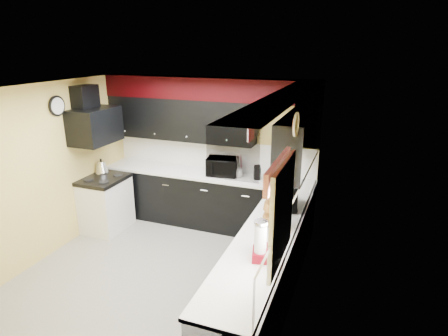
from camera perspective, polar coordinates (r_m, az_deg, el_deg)
name	(u,v)px	position (r m, az deg, el deg)	size (l,w,h in m)	color
ground	(164,269)	(5.49, -9.06, -14.94)	(3.60, 3.60, 0.00)	gray
wall_back	(212,151)	(6.46, -1.83, 2.67)	(3.60, 0.06, 2.50)	#E0C666
wall_right	(299,205)	(4.35, 11.33, -5.61)	(0.06, 3.60, 2.50)	#E0C666
wall_left	(51,170)	(6.00, -24.85, -0.30)	(0.06, 3.60, 2.50)	#E0C666
ceiling	(154,88)	(4.63, -10.62, 11.94)	(3.60, 3.60, 0.06)	white
cab_back	(206,200)	(6.46, -2.76, -4.86)	(3.60, 0.60, 0.90)	black
cab_right	(264,275)	(4.53, 6.13, -15.89)	(0.60, 3.00, 0.90)	black
counter_back	(206,174)	(6.29, -2.83, -0.92)	(3.62, 0.64, 0.04)	white
counter_right	(265,239)	(4.29, 6.34, -10.68)	(0.64, 3.02, 0.04)	white
splash_back	(212,154)	(6.47, -1.85, 2.13)	(3.60, 0.02, 0.50)	white
splash_right	(298,210)	(4.38, 11.15, -6.32)	(0.02, 3.60, 0.50)	white
upper_back	(180,119)	(6.38, -6.67, 7.44)	(2.60, 0.35, 0.70)	black
upper_right	(300,139)	(5.05, 11.48, 4.31)	(0.35, 1.80, 0.70)	black
soffit_back	(207,88)	(6.09, -2.58, 12.02)	(3.60, 0.36, 0.35)	black
soffit_right	(285,113)	(3.90, 9.23, 8.27)	(0.36, 3.24, 0.35)	black
stove	(106,205)	(6.60, -17.51, -5.41)	(0.60, 0.75, 0.86)	white
cooktop	(103,179)	(6.44, -17.90, -1.65)	(0.62, 0.77, 0.06)	black
hood	(95,126)	(6.24, -19.05, 6.12)	(0.50, 0.78, 0.55)	black
hood_duct	(85,98)	(6.25, -20.39, 9.93)	(0.24, 0.40, 0.40)	black
window	(282,213)	(3.42, 8.84, -6.78)	(0.03, 0.86, 0.96)	white
valance	(278,170)	(3.29, 8.24, -0.32)	(0.04, 0.88, 0.20)	red
pan_top	(255,113)	(5.80, 4.75, 8.42)	(0.03, 0.22, 0.40)	black
pan_mid	(252,130)	(5.73, 4.33, 5.75)	(0.03, 0.28, 0.46)	black
pan_low	(257,129)	(5.98, 5.02, 5.97)	(0.03, 0.24, 0.42)	black
cut_board	(251,129)	(5.60, 4.09, 5.99)	(0.03, 0.26, 0.35)	white
baskets	(275,206)	(4.47, 7.83, -5.74)	(0.27, 0.27, 0.50)	brown
clock	(57,106)	(5.96, -24.11, 8.63)	(0.03, 0.30, 0.30)	black
deco_plate	(296,124)	(3.73, 10.91, 6.53)	(0.03, 0.24, 0.24)	white
toaster_oven	(222,166)	(6.15, -0.23, 0.25)	(0.50, 0.42, 0.29)	black
microwave	(283,197)	(5.01, 9.03, -4.32)	(0.51, 0.34, 0.28)	black
utensil_crock	(239,173)	(6.09, 2.25, -0.72)	(0.13, 0.13, 0.14)	silver
knife_block	(257,173)	(5.96, 5.07, -0.75)	(0.10, 0.14, 0.22)	black
kettle	(102,167)	(6.66, -18.16, 0.15)	(0.22, 0.22, 0.20)	#B7B7BC
dispenser_a	(261,238)	(3.92, 5.63, -10.60)	(0.12, 0.12, 0.32)	#5E1207
dispenser_b	(260,242)	(3.75, 5.57, -11.16)	(0.15, 0.15, 0.41)	#5B0C19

